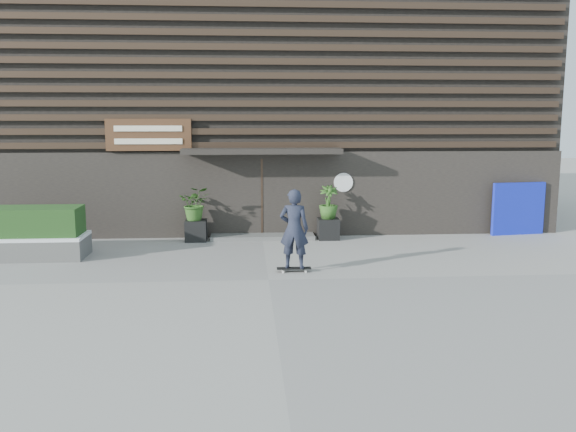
{
  "coord_description": "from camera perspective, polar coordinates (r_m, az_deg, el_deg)",
  "views": [
    {
      "loc": [
        -0.47,
        -12.69,
        3.43
      ],
      "look_at": [
        0.55,
        1.85,
        1.1
      ],
      "focal_mm": 37.71,
      "sensor_mm": 36.0,
      "label": 1
    }
  ],
  "objects": [
    {
      "name": "planter_pot_left",
      "position": [
        17.43,
        -8.67,
        -1.36
      ],
      "size": [
        0.6,
        0.6,
        0.6
      ],
      "primitive_type": "cube",
      "color": "black",
      "rests_on": "ground"
    },
    {
      "name": "hedge",
      "position": [
        16.49,
        -24.51,
        -0.46
      ],
      "size": [
        3.3,
        1.0,
        0.7
      ],
      "primitive_type": "cube",
      "color": "#193A15",
      "rests_on": "snow_layer"
    },
    {
      "name": "raised_bed",
      "position": [
        16.6,
        -24.36,
        -2.78
      ],
      "size": [
        3.5,
        1.2,
        0.5
      ],
      "primitive_type": "cube",
      "color": "#4B4B49",
      "rests_on": "ground"
    },
    {
      "name": "building",
      "position": [
        22.66,
        -2.89,
        10.49
      ],
      "size": [
        18.0,
        11.0,
        8.0
      ],
      "color": "black",
      "rests_on": "ground"
    },
    {
      "name": "planter_pot_right",
      "position": [
        17.54,
        3.81,
        -1.22
      ],
      "size": [
        0.6,
        0.6,
        0.6
      ],
      "primitive_type": "cube",
      "color": "black",
      "rests_on": "ground"
    },
    {
      "name": "bamboo_right",
      "position": [
        17.41,
        3.83,
        1.31
      ],
      "size": [
        0.54,
        0.54,
        0.96
      ],
      "primitive_type": "imported",
      "color": "#2D591E",
      "rests_on": "planter_pot_right"
    },
    {
      "name": "snow_layer",
      "position": [
        16.55,
        -24.42,
        -1.79
      ],
      "size": [
        3.5,
        1.2,
        0.08
      ],
      "primitive_type": "cube",
      "color": "white",
      "rests_on": "raised_bed"
    },
    {
      "name": "skateboarder",
      "position": [
        13.61,
        0.58,
        -1.24
      ],
      "size": [
        0.78,
        0.55,
        1.9
      ],
      "color": "black",
      "rests_on": "ground"
    },
    {
      "name": "bamboo_left",
      "position": [
        17.31,
        -8.73,
        1.18
      ],
      "size": [
        0.86,
        0.75,
        0.96
      ],
      "primitive_type": "imported",
      "color": "#2D591E",
      "rests_on": "planter_pot_left"
    },
    {
      "name": "entrance_step",
      "position": [
        17.62,
        -2.42,
        -1.95
      ],
      "size": [
        3.0,
        0.8,
        0.12
      ],
      "primitive_type": "cube",
      "color": "#50504E",
      "rests_on": "ground"
    },
    {
      "name": "blue_tarp",
      "position": [
        19.39,
        20.88,
        0.65
      ],
      "size": [
        1.68,
        0.36,
        1.57
      ],
      "primitive_type": "cube",
      "rotation": [
        0.0,
        0.0,
        0.14
      ],
      "color": "#0D1AB4",
      "rests_on": "ground"
    },
    {
      "name": "ground",
      "position": [
        13.15,
        -1.85,
        -6.04
      ],
      "size": [
        80.0,
        80.0,
        0.0
      ],
      "primitive_type": "plane",
      "color": "gray",
      "rests_on": "ground"
    }
  ]
}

